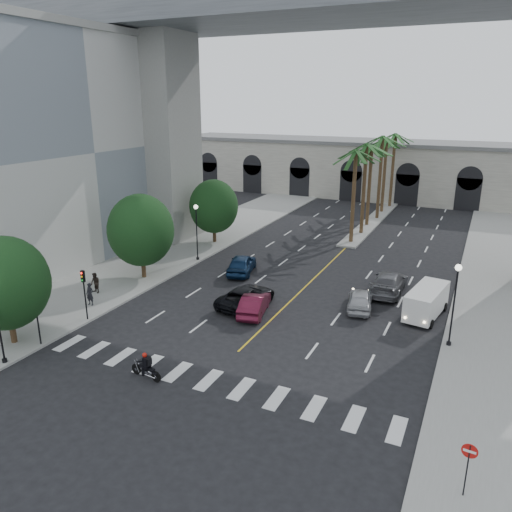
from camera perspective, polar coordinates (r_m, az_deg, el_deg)
The scene contains 30 objects.
ground at distance 29.00m, azimuth -3.91°, elevation -12.56°, with size 140.00×140.00×0.00m, color black.
sidewalk_left at distance 48.11m, azimuth -10.95°, elevation -0.24°, with size 8.00×100.00×0.15m, color gray.
sidewalk_right at distance 39.65m, azimuth 27.18°, elevation -5.87°, with size 8.00×100.00×0.15m, color gray.
median at distance 62.77m, azimuth 13.12°, elevation 3.83°, with size 2.00×24.00×0.20m, color gray.
building_left at distance 52.08m, azimuth -24.63°, elevation 11.39°, with size 16.50×32.50×20.60m.
pier_building at distance 78.49m, azimuth 16.07°, elevation 9.40°, with size 71.00×10.50×8.50m.
bridge at distance 44.90m, azimuth 14.65°, elevation 22.14°, with size 75.00×13.00×26.00m.
palm_a at distance 51.62m, azimuth 11.35°, elevation 11.21°, with size 3.20×3.20×10.30m.
palm_b at distance 55.44m, azimuth 12.51°, elevation 11.84°, with size 3.20×3.20×10.60m.
palm_c at distance 59.44m, azimuth 13.09°, elevation 11.72°, with size 3.20×3.20×10.10m.
palm_d at distance 63.21m, azimuth 14.27°, elevation 12.63°, with size 3.20×3.20×10.90m.
palm_e at distance 67.21m, azimuth 14.72°, elevation 12.47°, with size 3.20×3.20×10.40m.
palm_f at distance 71.06m, azimuth 15.61°, elevation 12.88°, with size 3.20×3.20×10.70m.
street_tree_near at distance 33.30m, azimuth -26.76°, elevation -2.79°, with size 5.20×5.20×6.89m.
street_tree_mid at distance 41.99m, azimuth -13.02°, elevation 2.89°, with size 5.44×5.44×7.21m.
street_tree_far at distance 51.75m, azimuth -4.85°, elevation 5.66°, with size 5.04×5.04×6.68m.
lamp_post_left_far at distance 46.09m, azimuth -6.81°, elevation 3.25°, with size 0.40×0.40×5.35m.
lamp_post_right at distance 31.92m, azimuth 21.75°, elevation -4.52°, with size 0.40×0.40×5.35m.
traffic_signal_near at distance 32.85m, azimuth -23.85°, elevation -5.50°, with size 0.25×0.18×3.65m.
traffic_signal_far at distance 35.35m, azimuth -19.06°, elevation -3.33°, with size 0.25×0.18×3.65m.
motorcycle_rider at distance 28.23m, azimuth -12.40°, elevation -12.28°, with size 2.09×0.59×1.51m.
car_a at distance 36.75m, azimuth 11.80°, elevation -4.90°, with size 1.70×4.23×1.44m, color #A9AAAE.
car_b at distance 35.23m, azimuth -0.19°, elevation -5.50°, with size 1.54×4.43×1.46m, color #511023.
car_c at distance 36.52m, azimuth -1.15°, elevation -4.65°, with size 2.41×5.23×1.45m, color black.
car_d at distance 40.28m, azimuth 14.93°, elevation -2.94°, with size 2.32×5.71×1.66m, color slate.
car_e at distance 43.23m, azimuth -1.66°, elevation -0.91°, with size 1.95×4.85×1.65m, color #0E2444.
cargo_van at distance 36.52m, azimuth 18.88°, elevation -4.91°, with size 2.60×5.11×2.08m.
pedestrian_a at distance 38.19m, azimuth -18.45°, elevation -4.16°, with size 0.61×0.40×1.67m, color black.
pedestrian_b at distance 40.40m, azimuth -17.89°, elevation -2.95°, with size 0.78×0.61×1.61m, color black.
do_not_enter_sign at distance 21.45m, azimuth 23.11°, elevation -20.61°, with size 0.60×0.09×2.45m.
Camera 1 is at (12.37, -21.82, 14.56)m, focal length 35.00 mm.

